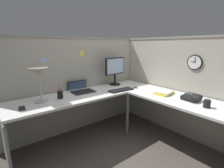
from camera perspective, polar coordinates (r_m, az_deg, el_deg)
ground_plane at (r=2.75m, az=5.07°, el=-18.67°), size 6.80×6.80×0.00m
cubicle_wall_back at (r=2.91m, az=-11.82°, el=-0.05°), size 2.57×0.12×1.58m
cubicle_wall_right at (r=2.94m, az=21.50°, el=-0.60°), size 0.12×2.37×1.58m
desk at (r=2.34m, az=3.59°, el=-7.20°), size 2.35×2.15×0.73m
monitor at (r=3.02m, az=1.03°, el=5.16°), size 0.46×0.20×0.50m
laptop at (r=2.71m, az=-10.80°, el=-1.83°), size 0.35×0.39×0.22m
keyboard at (r=2.68m, az=3.14°, el=-2.06°), size 0.44×0.16×0.02m
computer_mouse at (r=2.87m, az=7.93°, el=-1.04°), size 0.06×0.10×0.03m
desk_lamp_dome at (r=2.27m, az=-23.86°, el=3.08°), size 0.24×0.24×0.44m
pen_cup at (r=2.39m, az=-17.45°, el=-3.55°), size 0.08×0.08×0.18m
cell_phone at (r=2.21m, az=-28.65°, el=-7.33°), size 0.09×0.15×0.01m
office_phone at (r=2.45m, az=25.75°, el=-4.30°), size 0.21×0.22×0.11m
book_stack at (r=2.62m, az=17.57°, el=-2.81°), size 0.31×0.24×0.04m
coffee_mug at (r=2.26m, az=29.93°, el=-5.89°), size 0.08×0.08×0.10m
wall_clock at (r=2.70m, az=26.67°, el=6.65°), size 0.04×0.22×0.22m
pinned_note_leftmost at (r=2.83m, az=-10.45°, el=10.20°), size 0.09×0.00×0.09m
pinned_note_middle at (r=2.60m, az=-22.41°, el=7.44°), size 0.09×0.00×0.06m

